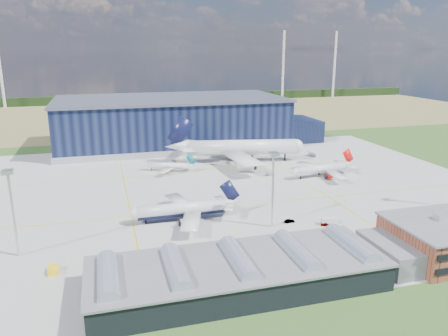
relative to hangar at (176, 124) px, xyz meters
The scene contains 21 objects.
ground 95.56m from the hangar, 91.70° to the right, with size 600.00×600.00×0.00m, color #315921.
apron 85.64m from the hangar, 91.90° to the right, with size 220.00×160.00×0.08m.
farmland 125.76m from the hangar, 91.29° to the left, with size 600.00×220.00×0.01m, color olive.
treeline 205.36m from the hangar, 90.78° to the left, with size 600.00×8.00×8.00m, color black.
hangar is the anchor object (origin of this frame).
glass_concourse 155.28m from the hangar, 93.42° to the right, with size 78.00×23.00×8.60m.
light_mast_west 139.77m from the hangar, 116.71° to the right, with size 2.60×2.60×23.00m.
light_mast_center 125.07m from the hangar, 86.70° to the right, with size 2.60×2.60×23.00m.
airliner_navy 113.83m from the hangar, 99.02° to the right, with size 35.43×34.66×11.55m, color silver, non-canonical shape.
airliner_red 93.25m from the hangar, 59.66° to the right, with size 31.90×31.21×10.40m, color silver, non-canonical shape.
airliner_widebody 53.09m from the hangar, 64.35° to the right, with size 65.57×64.14×21.38m, color silver, non-canonical shape.
airliner_regional 56.95m from the hangar, 103.74° to the right, with size 23.77×23.25×7.75m, color silver, non-canonical shape.
gse_tug_a 147.25m from the hangar, 111.29° to the right, with size 2.23×3.66×1.52m, color yellow.
gse_tug_b 141.45m from the hangar, 86.81° to the right, with size 2.16×3.23×1.40m, color yellow.
gse_van_a 130.72m from the hangar, 79.06° to the right, with size 2.12×4.86×2.12m, color silver.
gse_cart_a 78.81m from the hangar, 69.79° to the right, with size 1.88×2.82×1.22m, color silver.
gse_van_b 77.40m from the hangar, 37.85° to the right, with size 2.42×5.29×2.42m, color silver.
gse_cart_b 52.36m from the hangar, 75.34° to the right, with size 2.20×3.30×1.43m, color silver.
gse_van_c 141.39m from the hangar, 86.87° to the right, with size 2.53×5.26×2.53m, color silver.
car_a 131.29m from the hangar, 79.79° to the right, with size 1.23×3.07×1.04m, color #99999E.
car_b 124.71m from the hangar, 83.69° to the right, with size 1.15×3.30×1.09m, color #99999E.
Camera 1 is at (-36.88, -143.29, 51.61)m, focal length 35.00 mm.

